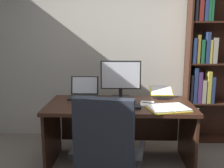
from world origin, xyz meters
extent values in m
cube|color=beige|center=(0.00, 1.94, 1.28)|extent=(5.00, 0.12, 2.56)
cube|color=#381E14|center=(-0.18, 1.01, 0.71)|extent=(1.62, 0.78, 0.04)
cube|color=#381E14|center=(-0.96, 1.01, 0.34)|extent=(0.03, 0.72, 0.69)
cube|color=#381E14|center=(0.60, 1.01, 0.34)|extent=(0.03, 0.72, 0.69)
cube|color=#381E14|center=(-0.18, 1.37, 0.38)|extent=(1.50, 0.03, 0.48)
cube|color=#381E14|center=(0.75, 1.73, 1.10)|extent=(0.02, 0.26, 2.21)
cube|color=#381E14|center=(1.14, 1.86, 1.10)|extent=(0.81, 0.01, 2.21)
cube|color=#381E14|center=(1.14, 1.73, 0.01)|extent=(0.76, 0.24, 0.02)
cube|color=gray|center=(0.80, 1.70, 0.23)|extent=(0.05, 0.18, 0.41)
cube|color=#512D66|center=(0.85, 1.70, 0.18)|extent=(0.04, 0.19, 0.31)
cube|color=gray|center=(0.90, 1.69, 0.26)|extent=(0.03, 0.16, 0.48)
cube|color=#381E14|center=(1.14, 1.73, 0.56)|extent=(0.76, 0.24, 0.02)
cube|color=black|center=(0.80, 1.69, 0.76)|extent=(0.03, 0.17, 0.38)
cube|color=navy|center=(0.85, 1.70, 0.81)|extent=(0.04, 0.18, 0.48)
cube|color=#512D66|center=(0.90, 1.69, 0.78)|extent=(0.05, 0.15, 0.43)
cube|color=gray|center=(0.96, 1.71, 0.73)|extent=(0.05, 0.20, 0.32)
cube|color=gold|center=(1.03, 1.68, 0.78)|extent=(0.05, 0.15, 0.43)
cube|color=navy|center=(1.08, 1.69, 0.75)|extent=(0.04, 0.15, 0.36)
cube|color=#381E14|center=(1.14, 1.73, 1.10)|extent=(0.76, 0.24, 0.02)
cube|color=navy|center=(0.80, 1.71, 1.28)|extent=(0.05, 0.19, 0.33)
cube|color=olive|center=(0.86, 1.68, 1.30)|extent=(0.03, 0.15, 0.37)
cube|color=#195633|center=(0.91, 1.68, 1.27)|extent=(0.04, 0.15, 0.31)
cube|color=navy|center=(0.98, 1.70, 1.32)|extent=(0.05, 0.18, 0.41)
cube|color=gold|center=(1.02, 1.68, 1.27)|extent=(0.03, 0.15, 0.31)
cube|color=gray|center=(1.07, 1.69, 1.28)|extent=(0.06, 0.17, 0.34)
cube|color=#381E14|center=(1.14, 1.73, 1.65)|extent=(0.76, 0.24, 0.02)
cube|color=black|center=(0.80, 1.68, 1.85)|extent=(0.04, 0.15, 0.39)
cube|color=maroon|center=(0.86, 1.70, 1.87)|extent=(0.05, 0.18, 0.42)
cube|color=navy|center=(0.92, 1.69, 1.88)|extent=(0.04, 0.16, 0.45)
cube|color=#195633|center=(0.96, 1.70, 1.87)|extent=(0.03, 0.19, 0.41)
cube|color=#195633|center=(1.00, 1.71, 1.88)|extent=(0.03, 0.21, 0.45)
cube|color=#232833|center=(-0.27, 0.31, 0.39)|extent=(0.57, 0.56, 0.07)
cube|color=#232833|center=(-0.31, 0.11, 0.72)|extent=(0.48, 0.18, 0.59)
cube|color=black|center=(-0.55, 0.35, 0.51)|extent=(0.11, 0.39, 0.04)
cube|color=black|center=(0.00, 0.26, 0.51)|extent=(0.11, 0.39, 0.04)
cube|color=black|center=(-0.17, 1.27, 0.74)|extent=(0.22, 0.16, 0.02)
cylinder|color=black|center=(-0.17, 1.27, 0.79)|extent=(0.04, 0.04, 0.09)
cube|color=black|center=(-0.17, 1.27, 1.01)|extent=(0.49, 0.02, 0.34)
cube|color=white|center=(-0.17, 1.25, 1.01)|extent=(0.46, 0.00, 0.31)
cube|color=black|center=(-0.62, 1.23, 0.74)|extent=(0.35, 0.24, 0.02)
cube|color=#2D2D30|center=(-0.62, 1.21, 0.75)|extent=(0.29, 0.13, 0.00)
cube|color=black|center=(-0.62, 1.38, 0.86)|extent=(0.35, 0.06, 0.22)
cube|color=white|center=(-0.62, 1.37, 0.86)|extent=(0.31, 0.05, 0.20)
cube|color=black|center=(-0.17, 0.85, 0.74)|extent=(0.42, 0.15, 0.02)
ellipsoid|color=black|center=(-0.47, 0.85, 0.75)|extent=(0.06, 0.10, 0.04)
cube|color=black|center=(0.34, 1.25, 0.73)|extent=(0.14, 0.12, 0.01)
cube|color=black|center=(0.34, 1.20, 0.75)|extent=(0.25, 0.01, 0.01)
cube|color=yellow|center=(0.34, 1.34, 0.81)|extent=(0.27, 0.19, 0.10)
cube|color=white|center=(0.34, 1.34, 0.81)|extent=(0.25, 0.17, 0.09)
cube|color=yellow|center=(0.22, 0.77, 0.73)|extent=(0.27, 0.36, 0.01)
cube|color=yellow|center=(0.42, 0.82, 0.73)|extent=(0.27, 0.36, 0.01)
cube|color=white|center=(0.22, 0.77, 0.74)|extent=(0.25, 0.34, 0.02)
cube|color=white|center=(0.42, 0.82, 0.74)|extent=(0.25, 0.34, 0.02)
cylinder|color=#B7B7BC|center=(0.32, 0.80, 0.74)|extent=(0.09, 0.28, 0.02)
cube|color=white|center=(0.12, 0.99, 0.73)|extent=(0.19, 0.23, 0.01)
cylinder|color=black|center=(0.14, 0.99, 0.74)|extent=(0.14, 0.05, 0.01)
camera|label=1|loc=(-0.19, -1.74, 1.49)|focal=40.67mm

